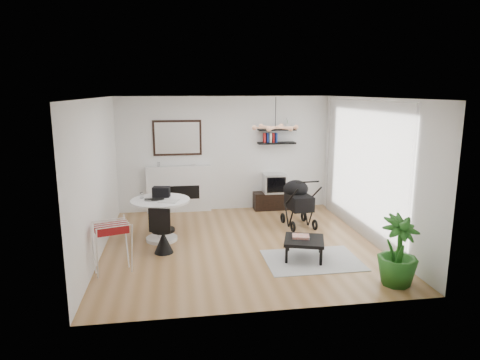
{
  "coord_description": "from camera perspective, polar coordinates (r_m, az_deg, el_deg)",
  "views": [
    {
      "loc": [
        -1.17,
        -7.5,
        2.83
      ],
      "look_at": [
        0.05,
        0.4,
        1.15
      ],
      "focal_mm": 32.0,
      "sensor_mm": 36.0,
      "label": 1
    }
  ],
  "objects": [
    {
      "name": "shelf_upper",
      "position": [
        10.2,
        4.94,
        6.71
      ],
      "size": [
        0.9,
        0.25,
        0.04
      ],
      "primitive_type": "cube",
      "color": "black",
      "rests_on": "wall_back"
    },
    {
      "name": "newspaper",
      "position": [
        8.04,
        -9.48,
        -2.79
      ],
      "size": [
        0.4,
        0.36,
        0.01
      ],
      "primitive_type": "cube",
      "rotation": [
        0.0,
        0.0,
        -0.3
      ],
      "color": "silver",
      "rests_on": "dining_table"
    },
    {
      "name": "wall_left",
      "position": [
        7.76,
        -18.47,
        0.27
      ],
      "size": [
        0.0,
        5.0,
        5.0
      ],
      "primitive_type": "plane",
      "rotation": [
        1.57,
        0.0,
        1.57
      ],
      "color": "white",
      "rests_on": "floor"
    },
    {
      "name": "drinking_glass",
      "position": [
        8.38,
        -12.97,
        -1.99
      ],
      "size": [
        0.07,
        0.07,
        0.11
      ],
      "primitive_type": "cylinder",
      "color": "white",
      "rests_on": "dining_table"
    },
    {
      "name": "chair_near",
      "position": [
        7.71,
        -10.22,
        -7.66
      ],
      "size": [
        0.44,
        0.45,
        0.87
      ],
      "rotation": [
        0.0,
        0.0,
        2.89
      ],
      "color": "black",
      "rests_on": "floor"
    },
    {
      "name": "drying_rack",
      "position": [
        7.05,
        -16.66,
        -8.47
      ],
      "size": [
        0.69,
        0.66,
        0.83
      ],
      "rotation": [
        0.0,
        0.0,
        0.31
      ],
      "color": "white",
      "rests_on": "floor"
    },
    {
      "name": "magazines",
      "position": [
        7.47,
        8.11,
        -7.47
      ],
      "size": [
        0.33,
        0.29,
        0.04
      ],
      "primitive_type": "cube",
      "rotation": [
        0.0,
        0.0,
        -0.25
      ],
      "color": "#DC5137",
      "rests_on": "coffee_table"
    },
    {
      "name": "floor",
      "position": [
        8.1,
        0.09,
        -8.57
      ],
      "size": [
        5.0,
        5.0,
        0.0
      ],
      "primitive_type": "plane",
      "color": "olive",
      "rests_on": "ground"
    },
    {
      "name": "pendant_lamp",
      "position": [
        8.05,
        4.73,
        7.0
      ],
      "size": [
        0.9,
        0.9,
        0.1
      ],
      "primitive_type": null,
      "color": "tan",
      "rests_on": "ceiling"
    },
    {
      "name": "laptop",
      "position": [
        8.12,
        -11.35,
        -2.65
      ],
      "size": [
        0.37,
        0.24,
        0.03
      ],
      "primitive_type": "imported",
      "rotation": [
        0.0,
        0.0,
        0.02
      ],
      "color": "black",
      "rests_on": "dining_table"
    },
    {
      "name": "wall_back",
      "position": [
        10.17,
        -2.07,
        3.51
      ],
      "size": [
        5.0,
        0.0,
        5.0
      ],
      "primitive_type": "plane",
      "rotation": [
        1.57,
        0.0,
        0.0
      ],
      "color": "white",
      "rests_on": "floor"
    },
    {
      "name": "ceiling",
      "position": [
        7.59,
        0.1,
        10.9
      ],
      "size": [
        5.0,
        5.0,
        0.0
      ],
      "primitive_type": "plane",
      "color": "white",
      "rests_on": "wall_back"
    },
    {
      "name": "crt_tv",
      "position": [
        10.3,
        4.59,
        -0.4
      ],
      "size": [
        0.53,
        0.46,
        0.46
      ],
      "color": "silver",
      "rests_on": "tv_console"
    },
    {
      "name": "rug",
      "position": [
        7.48,
        9.61,
        -10.49
      ],
      "size": [
        1.59,
        1.15,
        0.01
      ],
      "primitive_type": "cube",
      "color": "#A9A9A9",
      "rests_on": "floor"
    },
    {
      "name": "chair_far",
      "position": [
        8.96,
        -10.49,
        -4.96
      ],
      "size": [
        0.41,
        0.43,
        0.84
      ],
      "rotation": [
        0.0,
        0.0,
        -0.15
      ],
      "color": "black",
      "rests_on": "floor"
    },
    {
      "name": "black_bag",
      "position": [
        8.39,
        -10.45,
        -1.57
      ],
      "size": [
        0.35,
        0.25,
        0.19
      ],
      "primitive_type": "cube",
      "rotation": [
        0.0,
        0.0,
        -0.18
      ],
      "color": "black",
      "rests_on": "dining_table"
    },
    {
      "name": "tv_console",
      "position": [
        10.42,
        4.87,
        -2.75
      ],
      "size": [
        1.1,
        0.39,
        0.41
      ],
      "primitive_type": "cube",
      "color": "black",
      "rests_on": "floor"
    },
    {
      "name": "stroller",
      "position": [
        9.16,
        7.72,
        -3.22
      ],
      "size": [
        0.61,
        0.91,
        1.08
      ],
      "rotation": [
        0.0,
        0.0,
        0.09
      ],
      "color": "black",
      "rests_on": "floor"
    },
    {
      "name": "fireplace",
      "position": [
        10.15,
        -8.17,
        -0.44
      ],
      "size": [
        1.5,
        0.17,
        2.16
      ],
      "color": "white",
      "rests_on": "floor"
    },
    {
      "name": "coffee_table",
      "position": [
        7.44,
        8.55,
        -8.05
      ],
      "size": [
        0.83,
        0.83,
        0.34
      ],
      "rotation": [
        0.0,
        0.0,
        -0.32
      ],
      "color": "black",
      "rests_on": "rug"
    },
    {
      "name": "potted_plant",
      "position": [
        6.75,
        20.32,
        -8.86
      ],
      "size": [
        0.71,
        0.71,
        1.05
      ],
      "primitive_type": "imported",
      "rotation": [
        0.0,
        0.0,
        0.25
      ],
      "color": "#23621C",
      "rests_on": "floor"
    },
    {
      "name": "wall_right",
      "position": [
        8.48,
        17.04,
        1.3
      ],
      "size": [
        0.0,
        5.0,
        5.0
      ],
      "primitive_type": "plane",
      "rotation": [
        1.57,
        0.0,
        -1.57
      ],
      "color": "white",
      "rests_on": "floor"
    },
    {
      "name": "shelf_lower",
      "position": [
        10.23,
        4.91,
        4.93
      ],
      "size": [
        0.9,
        0.25,
        0.04
      ],
      "primitive_type": "cube",
      "color": "black",
      "rests_on": "wall_back"
    },
    {
      "name": "dining_table",
      "position": [
        8.28,
        -10.51,
        -4.42
      ],
      "size": [
        1.11,
        1.11,
        0.81
      ],
      "color": "white",
      "rests_on": "floor"
    },
    {
      "name": "sheer_curtain",
      "position": [
        8.61,
        15.87,
        1.53
      ],
      "size": [
        0.04,
        3.6,
        2.6
      ],
      "primitive_type": "cube",
      "color": "white",
      "rests_on": "wall_right"
    }
  ]
}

